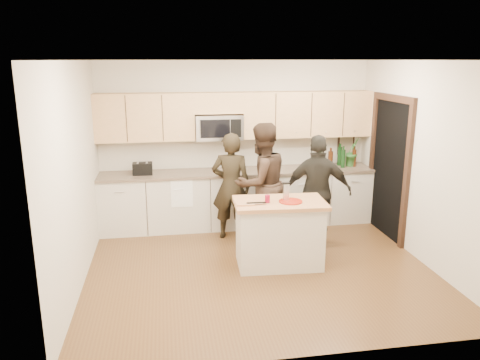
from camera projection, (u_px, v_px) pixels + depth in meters
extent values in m
plane|color=brown|center=(259.00, 267.00, 6.29)|extent=(4.50, 4.50, 0.00)
cube|color=beige|center=(236.00, 143.00, 7.87)|extent=(4.50, 0.02, 2.70)
cube|color=beige|center=(306.00, 221.00, 4.05)|extent=(4.50, 0.02, 2.70)
cube|color=beige|center=(76.00, 176.00, 5.60)|extent=(0.02, 4.00, 2.70)
cube|color=beige|center=(423.00, 163.00, 6.31)|extent=(0.02, 4.00, 2.70)
cube|color=white|center=(261.00, 60.00, 5.62)|extent=(4.50, 4.00, 0.02)
cube|color=beige|center=(239.00, 199.00, 7.80)|extent=(4.50, 0.62, 0.90)
cube|color=#7C6752|center=(239.00, 172.00, 7.67)|extent=(4.50, 0.66, 0.04)
cube|color=tan|center=(145.00, 117.00, 7.36)|extent=(1.55, 0.33, 0.75)
cube|color=tan|center=(306.00, 114.00, 7.77)|extent=(2.17, 0.33, 0.75)
cube|color=tan|center=(218.00, 103.00, 7.49)|extent=(0.78, 0.33, 0.33)
cube|color=silver|center=(219.00, 127.00, 7.55)|extent=(0.76, 0.40, 0.40)
cube|color=black|center=(215.00, 129.00, 7.34)|extent=(0.47, 0.01, 0.29)
cube|color=black|center=(236.00, 128.00, 7.40)|extent=(0.17, 0.01, 0.29)
cube|color=black|center=(389.00, 170.00, 7.24)|extent=(0.02, 1.05, 2.10)
cube|color=black|center=(407.00, 179.00, 6.69)|extent=(0.06, 0.10, 2.10)
cube|color=black|center=(372.00, 162.00, 7.79)|extent=(0.06, 0.10, 2.10)
cube|color=black|center=(394.00, 98.00, 6.96)|extent=(0.06, 1.25, 0.10)
cube|color=black|center=(346.00, 144.00, 8.18)|extent=(0.30, 0.03, 0.38)
cube|color=#C4AD8C|center=(346.00, 144.00, 8.16)|extent=(0.24, 0.00, 0.32)
cube|color=white|center=(182.00, 192.00, 7.28)|extent=(0.34, 0.01, 0.48)
cube|color=white|center=(181.00, 173.00, 7.51)|extent=(0.34, 0.60, 0.01)
cube|color=beige|center=(279.00, 235.00, 6.27)|extent=(1.14, 0.70, 0.85)
cube|color=#A87946|center=(280.00, 203.00, 6.15)|extent=(1.24, 0.77, 0.05)
cylinder|color=maroon|center=(291.00, 201.00, 6.11)|extent=(0.31, 0.31, 0.02)
cube|color=silver|center=(286.00, 192.00, 6.13)|extent=(0.08, 0.05, 0.21)
cube|color=black|center=(286.00, 183.00, 6.11)|extent=(0.09, 0.06, 0.02)
cylinder|color=maroon|center=(267.00, 199.00, 6.08)|extent=(0.07, 0.07, 0.10)
cube|color=#A87946|center=(245.00, 204.00, 6.00)|extent=(0.24, 0.17, 0.02)
cube|color=black|center=(256.00, 203.00, 5.99)|extent=(0.25, 0.04, 0.02)
cube|color=silver|center=(254.00, 204.00, 5.97)|extent=(0.22, 0.03, 0.01)
cube|color=black|center=(143.00, 169.00, 7.39)|extent=(0.31, 0.19, 0.19)
cube|color=silver|center=(138.00, 163.00, 7.35)|extent=(0.03, 0.14, 0.00)
cube|color=silver|center=(147.00, 163.00, 7.38)|extent=(0.03, 0.14, 0.00)
cylinder|color=black|center=(319.00, 158.00, 7.83)|extent=(0.08, 0.08, 0.33)
cylinder|color=#371A0A|center=(331.00, 157.00, 7.96)|extent=(0.08, 0.08, 0.32)
cylinder|color=#A3A481|center=(344.00, 157.00, 7.92)|extent=(0.07, 0.07, 0.33)
cylinder|color=black|center=(340.00, 154.00, 8.01)|extent=(0.08, 0.08, 0.38)
cylinder|color=#371A0A|center=(354.00, 156.00, 7.92)|extent=(0.07, 0.07, 0.35)
cylinder|color=black|center=(343.00, 157.00, 7.83)|extent=(0.07, 0.07, 0.36)
imported|color=#306829|center=(352.00, 152.00, 7.95)|extent=(0.34, 0.32, 0.49)
imported|color=black|center=(231.00, 186.00, 7.13)|extent=(0.69, 0.56, 1.66)
imported|color=black|center=(261.00, 183.00, 6.99)|extent=(1.09, 0.99, 1.82)
imported|color=black|center=(318.00, 192.00, 6.80)|extent=(1.04, 0.61, 1.67)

